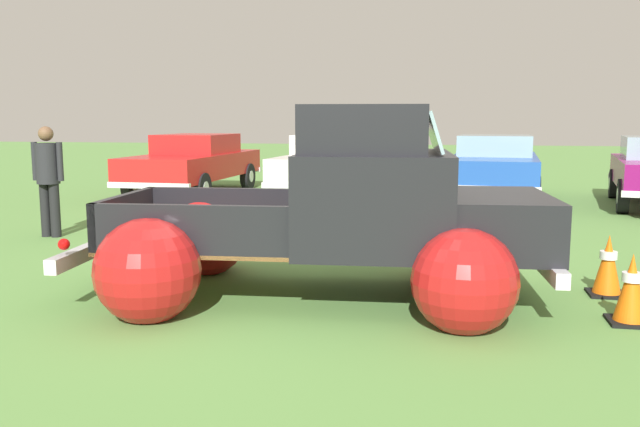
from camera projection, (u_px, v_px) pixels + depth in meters
ground_plane at (310, 296)px, 6.70m from camera, size 80.00×80.00×0.00m
vintage_pickup_truck at (348, 224)px, 6.54m from camera, size 4.75×3.03×1.96m
show_car_0 at (195, 162)px, 15.54m from camera, size 1.94×4.77×1.43m
show_car_1 at (332, 163)px, 15.08m from camera, size 2.20×4.28×1.43m
show_car_2 at (494, 164)px, 14.67m from camera, size 2.25×4.44×1.43m
spectator_0 at (48, 174)px, 9.94m from camera, size 0.53×0.36×1.68m
lane_cone_0 at (608, 266)px, 6.68m from camera, size 0.36×0.36×0.63m
lane_cone_1 at (631, 289)px, 5.76m from camera, size 0.36×0.36×0.63m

